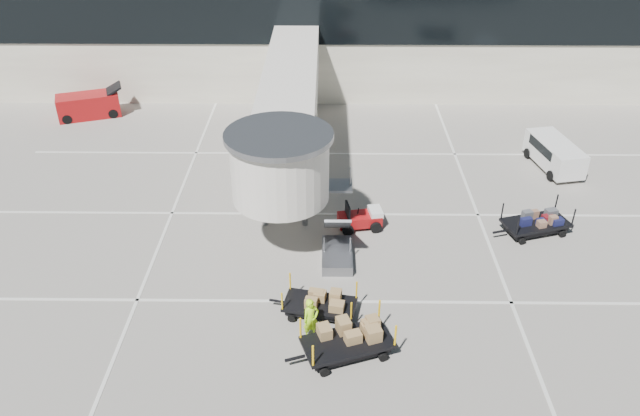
# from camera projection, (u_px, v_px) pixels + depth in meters

# --- Properties ---
(ground) EXTENTS (140.00, 140.00, 0.00)m
(ground) POSITION_uv_depth(u_px,v_px,m) (373.00, 335.00, 24.89)
(ground) COLOR #A39C92
(ground) RESTS_ON ground
(lane_markings) EXTENTS (40.00, 30.00, 0.02)m
(lane_markings) POSITION_uv_depth(u_px,v_px,m) (350.00, 211.00, 32.83)
(lane_markings) COLOR silver
(lane_markings) RESTS_ON ground
(terminal) EXTENTS (64.00, 12.11, 15.20)m
(terminal) POSITION_uv_depth(u_px,v_px,m) (347.00, 25.00, 48.20)
(terminal) COLOR silver
(terminal) RESTS_ON ground
(jet_bridge) EXTENTS (5.70, 20.40, 6.03)m
(jet_bridge) POSITION_uv_depth(u_px,v_px,m) (288.00, 113.00, 33.11)
(jet_bridge) COLOR silver
(jet_bridge) RESTS_ON ground
(baggage_tug) EXTENTS (2.31, 1.70, 1.42)m
(baggage_tug) POSITION_uv_depth(u_px,v_px,m) (361.00, 219.00, 31.24)
(baggage_tug) COLOR maroon
(baggage_tug) RESTS_ON ground
(suitcase_cart) EXTENTS (4.01, 2.44, 1.54)m
(suitcase_cart) POSITION_uv_depth(u_px,v_px,m) (534.00, 224.00, 30.79)
(suitcase_cart) COLOR black
(suitcase_cart) RESTS_ON ground
(box_cart_near) EXTENTS (4.22, 2.71, 1.63)m
(box_cart_near) POSITION_uv_depth(u_px,v_px,m) (345.00, 342.00, 23.59)
(box_cart_near) COLOR black
(box_cart_near) RESTS_ON ground
(box_cart_far) EXTENTS (3.72, 2.02, 1.42)m
(box_cart_far) POSITION_uv_depth(u_px,v_px,m) (321.00, 305.00, 25.60)
(box_cart_far) COLOR black
(box_cart_far) RESTS_ON ground
(ground_worker) EXTENTS (0.80, 0.72, 1.85)m
(ground_worker) POSITION_uv_depth(u_px,v_px,m) (311.00, 319.00, 24.31)
(ground_worker) COLOR #ABF019
(ground_worker) RESTS_ON ground
(minivan) EXTENTS (2.56, 4.60, 1.65)m
(minivan) POSITION_uv_depth(u_px,v_px,m) (554.00, 152.00, 36.54)
(minivan) COLOR silver
(minivan) RESTS_ON ground
(belt_loader) EXTENTS (4.66, 2.98, 2.11)m
(belt_loader) POSITION_uv_depth(u_px,v_px,m) (89.00, 106.00, 42.99)
(belt_loader) COLOR maroon
(belt_loader) RESTS_ON ground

